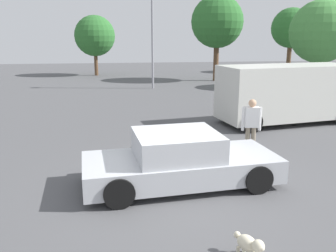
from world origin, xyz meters
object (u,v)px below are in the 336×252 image
Objects in this scene: sedan_foreground at (180,161)px; pedestrian at (251,122)px; light_post_mid at (152,21)px; van_white at (288,92)px; dog at (249,244)px.

sedan_foreground is 3.07m from pedestrian.
light_post_mid is (-1.33, 13.96, 3.31)m from pedestrian.
sedan_foreground is 0.81× the size of van_white.
light_post_mid reaches higher than pedestrian.
pedestrian is at bearing -84.55° from light_post_mid.
light_post_mid is (1.09, 15.80, 3.70)m from sedan_foreground.
dog is 5.23m from pedestrian.
sedan_foreground is 3.05m from dog.
dog is 0.09× the size of light_post_mid.
van_white is at bearing 40.69° from sedan_foreground.
sedan_foreground is 2.80× the size of pedestrian.
pedestrian is at bearing 32.43° from sedan_foreground.
dog is at bearing -91.68° from light_post_mid.
van_white is 11.63m from light_post_mid.
van_white reaches higher than dog.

